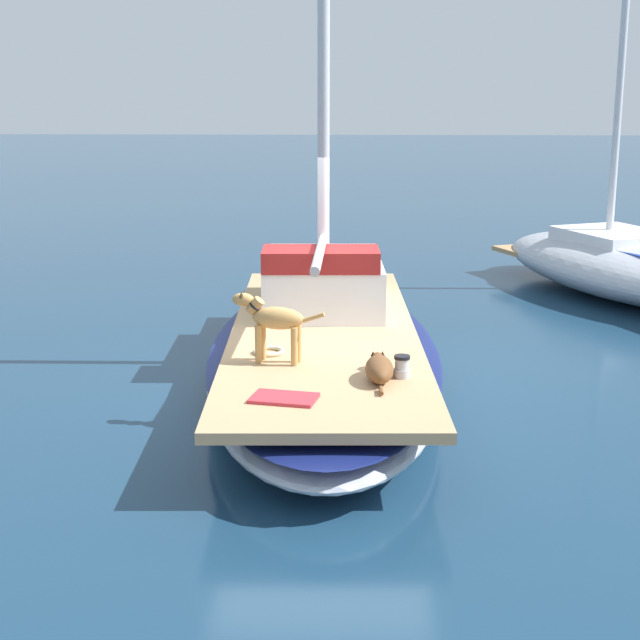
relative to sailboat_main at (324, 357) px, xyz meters
name	(u,v)px	position (x,y,z in m)	size (l,w,h in m)	color
ground_plane	(324,386)	(0.00, 0.00, -0.34)	(120.00, 120.00, 0.00)	navy
sailboat_main	(324,357)	(0.00, 0.00, 0.00)	(2.82, 7.34, 0.66)	#B2B7C1
mast_main	(323,32)	(-0.04, 0.75, 3.55)	(0.14, 2.27, 7.17)	silver
cabin_house	(323,280)	(-0.05, 1.12, 0.67)	(1.49, 2.28, 0.84)	silver
dog_brown	(379,368)	(0.58, -1.87, 0.43)	(0.27, 0.95, 0.22)	brown
dog_tan	(274,320)	(-0.44, -1.33, 0.75)	(0.93, 0.33, 0.70)	tan
deck_winch	(402,367)	(0.79, -1.79, 0.42)	(0.16, 0.16, 0.21)	#B7B7BC
coiled_rope	(269,351)	(-0.52, -1.02, 0.35)	(0.32, 0.32, 0.04)	beige
deck_towel	(284,398)	(-0.25, -2.50, 0.34)	(0.56, 0.36, 0.03)	#C6333D
moored_boat_starboard_side	(630,265)	(4.75, 5.03, 0.17)	(4.59, 6.29, 5.65)	#B2B7C1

